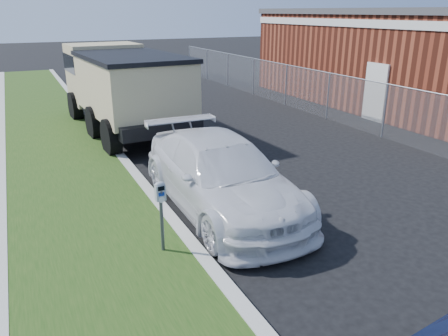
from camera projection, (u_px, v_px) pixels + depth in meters
name	position (u px, v px, depth m)	size (l,w,h in m)	color
ground	(305.00, 218.00, 9.09)	(120.00, 120.00, 0.00)	black
streetside	(9.00, 228.00, 8.51)	(6.12, 50.00, 0.15)	#999990
chainlink_fence	(329.00, 87.00, 17.03)	(0.06, 30.06, 30.00)	slate
brick_building	(422.00, 56.00, 20.01)	(9.20, 14.20, 4.17)	maroon
parking_meter	(161.00, 201.00, 7.32)	(0.18, 0.13, 1.29)	#3F4247
white_wagon	(221.00, 175.00, 9.29)	(2.16, 5.31, 1.54)	silver
dump_truck	(122.00, 84.00, 15.44)	(3.34, 7.48, 2.87)	black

